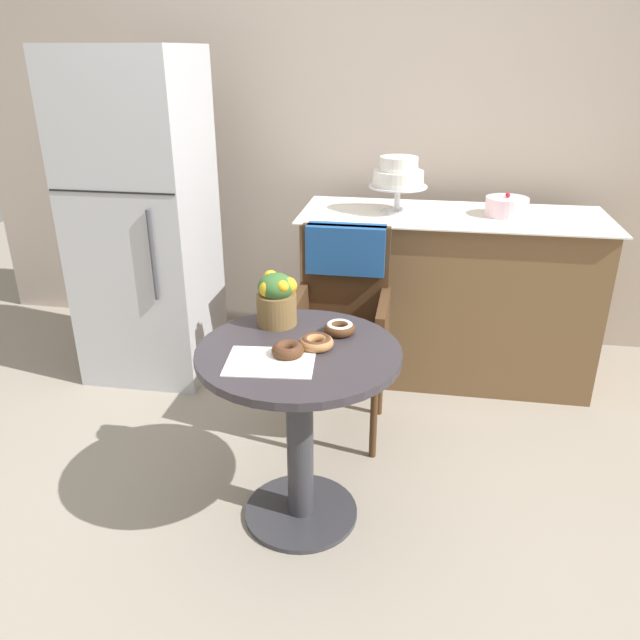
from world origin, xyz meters
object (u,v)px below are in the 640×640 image
object	(u,v)px
donut_side	(340,328)
round_layer_cake	(507,206)
donut_mid	(288,349)
cafe_table	(299,402)
flower_vase	(276,297)
refrigerator	(144,221)
donut_front	(317,342)
wicker_chair	(343,298)
tiered_cake_stand	(398,176)

from	to	relation	value
donut_side	round_layer_cake	world-z (taller)	round_layer_cake
donut_mid	cafe_table	bearing A→B (deg)	63.72
donut_side	cafe_table	bearing A→B (deg)	-128.48
cafe_table	flower_vase	world-z (taller)	flower_vase
refrigerator	donut_mid	bearing A→B (deg)	-48.39
round_layer_cake	donut_mid	bearing A→B (deg)	-121.26
donut_front	flower_vase	xyz separation A→B (m)	(-0.18, 0.18, 0.09)
cafe_table	donut_mid	bearing A→B (deg)	-116.28
donut_side	flower_vase	distance (m)	0.26
donut_side	round_layer_cake	size ratio (longest dim) A/B	0.54
wicker_chair	cafe_table	bearing A→B (deg)	-99.92
tiered_cake_stand	refrigerator	size ratio (longest dim) A/B	0.18
cafe_table	tiered_cake_stand	bearing A→B (deg)	78.74
donut_mid	flower_vase	distance (m)	0.29
donut_side	flower_vase	size ratio (longest dim) A/B	0.57
cafe_table	wicker_chair	size ratio (longest dim) A/B	0.75
cafe_table	refrigerator	size ratio (longest dim) A/B	0.42
donut_front	refrigerator	size ratio (longest dim) A/B	0.07
round_layer_cake	refrigerator	distance (m)	1.87
wicker_chair	flower_vase	bearing A→B (deg)	-115.21
donut_mid	refrigerator	distance (m)	1.55
wicker_chair	tiered_cake_stand	xyz separation A→B (m)	(0.20, 0.60, 0.44)
wicker_chair	tiered_cake_stand	world-z (taller)	tiered_cake_stand
cafe_table	round_layer_cake	size ratio (longest dim) A/B	3.37
wicker_chair	flower_vase	xyz separation A→B (m)	(-0.18, -0.50, 0.19)
round_layer_cake	donut_front	bearing A→B (deg)	-120.01
flower_vase	refrigerator	bearing A→B (deg)	135.89
cafe_table	donut_side	distance (m)	0.31
donut_mid	flower_vase	size ratio (longest dim) A/B	0.56
cafe_table	tiered_cake_stand	xyz separation A→B (m)	(0.26, 1.30, 0.58)
tiered_cake_stand	round_layer_cake	world-z (taller)	tiered_cake_stand
donut_front	donut_side	world-z (taller)	donut_side
round_layer_cake	tiered_cake_stand	bearing A→B (deg)	-177.68
flower_vase	wicker_chair	bearing A→B (deg)	69.70
donut_front	flower_vase	world-z (taller)	flower_vase
refrigerator	donut_side	bearing A→B (deg)	-38.93
donut_mid	refrigerator	xyz separation A→B (m)	(-1.02, 1.15, 0.11)
donut_mid	refrigerator	world-z (taller)	refrigerator
donut_side	round_layer_cake	xyz separation A→B (m)	(0.69, 1.17, 0.20)
wicker_chair	refrigerator	xyz separation A→B (m)	(-1.11, 0.40, 0.21)
round_layer_cake	refrigerator	size ratio (longest dim) A/B	0.13
wicker_chair	flower_vase	size ratio (longest dim) A/B	4.77
donut_side	tiered_cake_stand	world-z (taller)	tiered_cake_stand
donut_front	tiered_cake_stand	xyz separation A→B (m)	(0.20, 1.28, 0.34)
donut_side	flower_vase	xyz separation A→B (m)	(-0.25, 0.05, 0.09)
donut_front	round_layer_cake	distance (m)	1.51
wicker_chair	donut_side	size ratio (longest dim) A/B	8.31
donut_mid	refrigerator	bearing A→B (deg)	131.61
donut_front	tiered_cake_stand	world-z (taller)	tiered_cake_stand
flower_vase	donut_front	bearing A→B (deg)	-44.21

